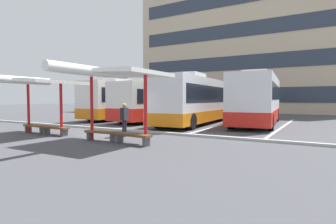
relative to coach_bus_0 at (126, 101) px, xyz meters
The scene contains 19 objects.
ground_plane 10.72m from the coach_bus_0, 56.38° to the right, with size 160.00×160.00×0.00m, color #47474C.
terminal_building 25.41m from the coach_bus_0, 75.63° to the left, with size 30.81×13.75×24.38m.
coach_bus_0 is the anchor object (origin of this frame).
coach_bus_1 4.19m from the coach_bus_0, ahead, with size 3.51×11.95×3.46m.
coach_bus_2 7.85m from the coach_bus_0, ahead, with size 3.25×11.68×3.68m.
coach_bus_3 11.83m from the coach_bus_0, ahead, with size 3.58×10.58×3.75m.
lane_stripe_0 2.62m from the coach_bus_0, 166.66° to the right, with size 0.16×14.00×0.01m, color white.
lane_stripe_1 2.63m from the coach_bus_0, 13.27° to the right, with size 0.16×14.00×0.01m, color white.
lane_stripe_2 6.12m from the coach_bus_0, ahead, with size 0.16×14.00×0.01m, color white.
lane_stripe_3 9.92m from the coach_bus_0, ahead, with size 0.16×14.00×0.01m, color white.
lane_stripe_4 13.78m from the coach_bus_0, ahead, with size 0.16×14.00×0.01m, color white.
waiting_shelter_0 11.68m from the coach_bus_0, 73.33° to the right, with size 3.70×5.04×3.00m.
bench_0 11.13m from the coach_bus_0, 77.26° to the right, with size 1.64×0.45×0.45m.
bench_1 11.76m from the coach_bus_0, 68.72° to the right, with size 1.64×0.48×0.45m.
waiting_shelter_1 14.09m from the coach_bus_0, 53.26° to the right, with size 3.96×4.90×3.10m.
bench_2 13.37m from the coach_bus_0, 55.69° to the right, with size 1.61×0.56×0.45m.
bench_3 14.53m from the coach_bus_0, 50.01° to the right, with size 1.80×0.58×0.45m.
platform_kerb 9.78m from the coach_bus_0, 52.58° to the right, with size 44.00×0.24×0.12m, color #ADADA8.
waiting_passenger_0 12.08m from the coach_bus_0, 51.41° to the right, with size 0.32×0.51×1.65m.
Camera 1 is at (10.13, -10.89, 1.86)m, focal length 28.68 mm.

